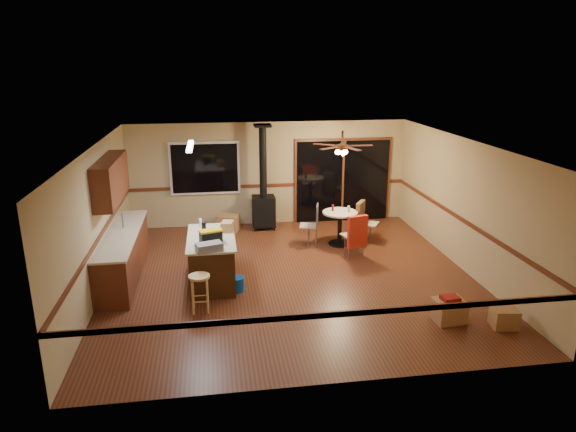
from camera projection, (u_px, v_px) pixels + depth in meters
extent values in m
plane|color=#522716|center=(290.00, 277.00, 10.03)|extent=(7.00, 7.00, 0.00)
plane|color=silver|center=(290.00, 144.00, 9.27)|extent=(7.00, 7.00, 0.00)
plane|color=tan|center=(269.00, 174.00, 12.96)|extent=(7.00, 0.00, 7.00)
plane|color=tan|center=(333.00, 293.00, 6.34)|extent=(7.00, 0.00, 7.00)
plane|color=tan|center=(97.00, 221.00, 9.15)|extent=(0.00, 7.00, 7.00)
plane|color=tan|center=(465.00, 205.00, 10.15)|extent=(0.00, 7.00, 7.00)
cube|color=black|center=(205.00, 168.00, 12.63)|extent=(1.72, 0.10, 1.32)
cube|color=black|center=(343.00, 181.00, 13.25)|extent=(2.52, 0.10, 2.10)
cube|color=#592816|center=(123.00, 256.00, 9.92)|extent=(0.60, 3.00, 0.86)
cube|color=beige|center=(121.00, 234.00, 9.79)|extent=(0.64, 3.04, 0.04)
cube|color=#592816|center=(111.00, 180.00, 9.67)|extent=(0.35, 2.00, 0.80)
cube|color=#3B210E|center=(212.00, 260.00, 9.69)|extent=(0.80, 1.60, 0.86)
cube|color=beige|center=(211.00, 238.00, 9.56)|extent=(0.88, 1.68, 0.04)
cube|color=black|center=(264.00, 211.00, 12.75)|extent=(0.55, 0.50, 0.75)
cylinder|color=black|center=(263.00, 161.00, 12.38)|extent=(0.18, 0.18, 1.77)
cylinder|color=brown|center=(342.00, 147.00, 11.12)|extent=(0.24, 0.24, 0.10)
cylinder|color=brown|center=(343.00, 134.00, 11.04)|extent=(0.05, 0.05, 0.16)
sphere|color=#FFD88C|center=(342.00, 152.00, 11.16)|extent=(0.16, 0.16, 0.16)
cube|color=white|center=(190.00, 146.00, 9.31)|extent=(0.10, 1.20, 0.04)
cube|color=slate|center=(209.00, 247.00, 8.85)|extent=(0.50, 0.37, 0.14)
cube|color=black|center=(211.00, 237.00, 9.23)|extent=(0.43, 0.31, 0.21)
cube|color=gold|center=(211.00, 231.00, 9.19)|extent=(0.45, 0.33, 0.03)
cube|color=#9D6F45|center=(227.00, 226.00, 9.86)|extent=(0.26, 0.32, 0.19)
cylinder|color=black|center=(204.00, 229.00, 9.55)|extent=(0.09, 0.09, 0.28)
cylinder|color=#D84C8C|center=(217.00, 234.00, 9.37)|extent=(0.08, 0.08, 0.21)
cylinder|color=white|center=(200.00, 223.00, 10.07)|extent=(0.07, 0.07, 0.18)
cylinder|color=#D6B671|center=(200.00, 293.00, 8.58)|extent=(0.46, 0.46, 0.65)
cylinder|color=#0C4EAB|center=(236.00, 284.00, 9.40)|extent=(0.35, 0.35, 0.26)
cylinder|color=black|center=(339.00, 243.00, 11.77)|extent=(0.49, 0.49, 0.04)
cylinder|color=black|center=(340.00, 228.00, 11.67)|extent=(0.10, 0.10, 0.70)
cylinder|color=beige|center=(340.00, 213.00, 11.56)|extent=(0.79, 0.79, 0.04)
cylinder|color=#590C14|center=(333.00, 208.00, 11.60)|extent=(0.06, 0.06, 0.15)
cylinder|color=beige|center=(349.00, 209.00, 11.51)|extent=(0.07, 0.07, 0.14)
cube|color=tan|center=(309.00, 226.00, 11.64)|extent=(0.49, 0.49, 0.03)
cube|color=slate|center=(317.00, 215.00, 11.55)|extent=(0.13, 0.39, 0.50)
cube|color=tan|center=(352.00, 235.00, 11.00)|extent=(0.48, 0.48, 0.03)
cube|color=slate|center=(357.00, 227.00, 10.76)|extent=(0.40, 0.13, 0.50)
cube|color=red|center=(357.00, 232.00, 10.77)|extent=(0.45, 0.20, 0.70)
cube|color=tan|center=(369.00, 224.00, 11.80)|extent=(0.55, 0.55, 0.03)
cube|color=slate|center=(361.00, 212.00, 11.79)|extent=(0.24, 0.36, 0.50)
cube|color=#52381F|center=(360.00, 216.00, 11.83)|extent=(0.32, 0.43, 0.70)
cube|color=#9D6F45|center=(228.00, 223.00, 12.66)|extent=(0.60, 0.54, 0.40)
cube|color=#9D6F45|center=(449.00, 311.00, 8.29)|extent=(0.51, 0.44, 0.37)
cube|color=#9D6F45|center=(504.00, 318.00, 8.11)|extent=(0.42, 0.38, 0.31)
cube|color=maroon|center=(450.00, 298.00, 8.22)|extent=(0.29, 0.25, 0.07)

